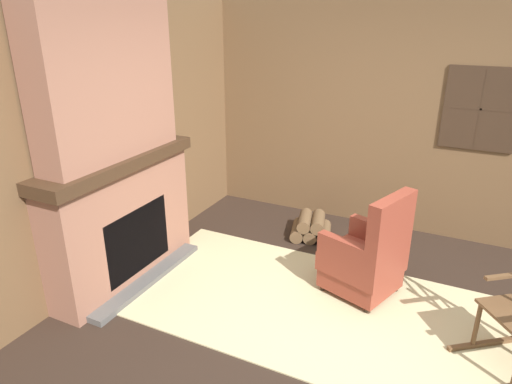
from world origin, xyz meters
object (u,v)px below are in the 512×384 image
object	(u,v)px
armchair	(367,258)
oil_lamp_vase	(90,154)
decorative_plate_on_mantel	(108,143)
storage_case	(137,140)
firewood_stack	(311,227)

from	to	relation	value
armchair	oil_lamp_vase	xyz separation A→B (m)	(-2.23, -0.99, 0.96)
armchair	decorative_plate_on_mantel	world-z (taller)	decorative_plate_on_mantel
oil_lamp_vase	storage_case	world-z (taller)	oil_lamp_vase
storage_case	decorative_plate_on_mantel	distance (m)	0.38
firewood_stack	decorative_plate_on_mantel	world-z (taller)	decorative_plate_on_mantel
decorative_plate_on_mantel	firewood_stack	bearing A→B (deg)	48.84
oil_lamp_vase	storage_case	bearing A→B (deg)	89.99
armchair	storage_case	bearing A→B (deg)	28.52
firewood_stack	oil_lamp_vase	world-z (taller)	oil_lamp_vase
firewood_stack	oil_lamp_vase	size ratio (longest dim) A/B	2.37
armchair	firewood_stack	world-z (taller)	armchair
storage_case	oil_lamp_vase	bearing A→B (deg)	-90.01
storage_case	decorative_plate_on_mantel	size ratio (longest dim) A/B	1.06
firewood_stack	storage_case	distance (m)	2.21
firewood_stack	oil_lamp_vase	bearing A→B (deg)	-126.81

